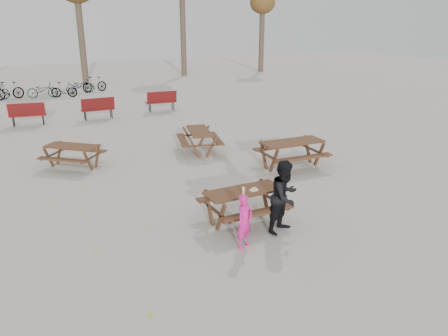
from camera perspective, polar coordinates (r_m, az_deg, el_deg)
name	(u,v)px	position (r m, az deg, el deg)	size (l,w,h in m)	color
ground	(244,221)	(10.32, 2.57, -6.88)	(80.00, 80.00, 0.00)	gray
main_picnic_table	(244,198)	(10.08, 2.61, -3.88)	(1.80, 1.45, 0.78)	#362013
food_tray	(254,190)	(9.97, 3.91, -2.88)	(0.18, 0.11, 0.04)	white
bread_roll	(254,188)	(9.96, 3.91, -2.65)	(0.14, 0.06, 0.05)	tan
soda_bottle	(243,191)	(9.76, 2.55, -3.01)	(0.07, 0.07, 0.17)	silver
child	(245,221)	(8.97, 2.72, -6.97)	(0.42, 0.28, 1.16)	#DD1B87
adult	(285,197)	(9.61, 7.94, -3.71)	(0.80, 0.62, 1.64)	black
picnic_table_east	(292,154)	(13.95, 8.82, 1.81)	(1.97, 1.59, 0.85)	#362013
picnic_table_north	(73,156)	(14.59, -19.11, 1.46)	(1.65, 1.33, 0.71)	#362013
picnic_table_far	(200,141)	(15.45, -3.21, 3.56)	(1.77, 1.42, 0.76)	#362013
park_bench_row	(68,111)	(21.04, -19.74, 7.04)	(10.43, 1.54, 1.03)	maroon
bicycle_row	(45,89)	(28.46, -22.33, 9.55)	(7.50, 2.05, 1.03)	black
fallen_leaves	(216,183)	(12.56, -1.11, -1.96)	(11.00, 11.00, 0.01)	gold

